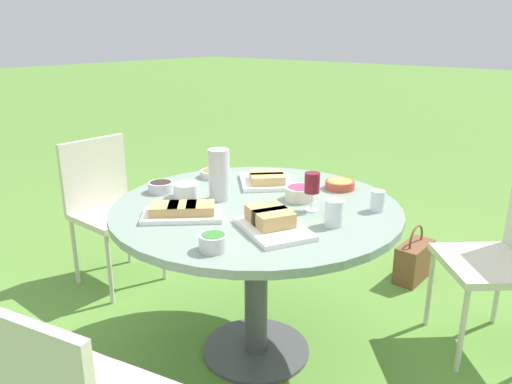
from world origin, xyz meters
The scene contains 18 objects.
ground_plane centered at (0.00, 0.00, 0.00)m, with size 40.00×40.00×0.00m, color #5B8C38.
dining_table centered at (0.00, 0.00, 0.66)m, with size 1.29×1.29×0.77m.
chair_near_left centered at (-0.81, 0.88, 0.52)m, with size 0.61×0.61×0.89m.
chair_near_right centered at (-0.01, -1.20, 0.52)m, with size 0.44×0.42×0.89m.
water_pitcher centered at (0.05, -0.18, 0.89)m, with size 0.11×0.10×0.24m.
wine_glass centered at (-0.10, 0.23, 0.89)m, with size 0.07×0.07×0.17m.
platter_bread_main centered at (0.32, -0.14, 0.80)m, with size 0.36×0.37×0.06m.
platter_charcuterie centered at (-0.27, -0.16, 0.79)m, with size 0.39×0.39×0.06m.
platter_sandwich_side centered at (0.18, 0.23, 0.80)m, with size 0.34×0.38×0.08m.
bowl_fries centered at (-0.45, 0.16, 0.79)m, with size 0.14×0.14×0.04m.
bowl_salad centered at (0.47, 0.19, 0.80)m, with size 0.10×0.10×0.06m.
bowl_olives centered at (0.15, -0.47, 0.80)m, with size 0.12×0.12×0.05m.
bowl_dip_red centered at (-0.19, 0.11, 0.80)m, with size 0.14×0.14×0.06m.
bowl_dip_cream centered at (0.12, -0.32, 0.81)m, with size 0.12×0.12×0.07m.
bowl_roasted_veg centered at (-0.19, -0.46, 0.79)m, with size 0.14×0.14×0.04m.
cup_water_near centered at (-0.28, 0.45, 0.81)m, with size 0.06×0.06×0.09m.
cup_water_far centered at (-0.01, 0.40, 0.82)m, with size 0.08×0.08×0.11m.
handbag centered at (-1.22, 0.28, 0.13)m, with size 0.30×0.14×0.37m.
Camera 1 is at (1.61, 1.35, 1.52)m, focal length 35.00 mm.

